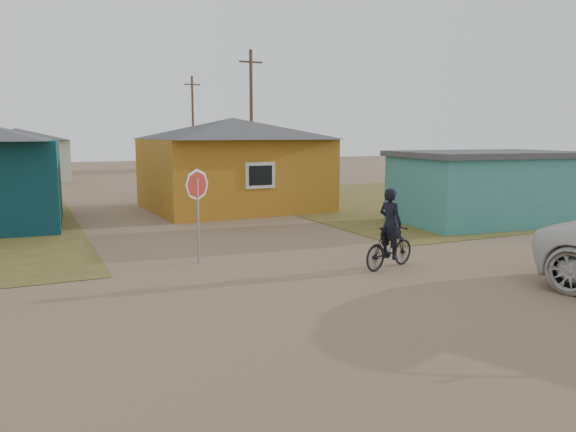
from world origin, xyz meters
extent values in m
plane|color=#82664B|center=(0.00, 0.00, 0.00)|extent=(120.00, 120.00, 0.00)
cube|color=brown|center=(14.00, 13.00, 0.01)|extent=(20.00, 18.00, 0.00)
cube|color=#AC6C1A|center=(2.50, 14.00, 1.50)|extent=(7.21, 6.24, 3.00)
pyramid|color=#38383A|center=(2.50, 14.00, 3.45)|extent=(7.72, 6.76, 0.90)
cube|color=silver|center=(2.50, 10.97, 1.65)|extent=(1.20, 0.06, 1.00)
cube|color=black|center=(2.50, 10.94, 1.65)|extent=(0.95, 0.04, 0.75)
cube|color=teal|center=(9.50, 6.50, 1.20)|extent=(6.39, 4.61, 2.40)
cube|color=#38383A|center=(9.50, 6.50, 2.50)|extent=(6.71, 4.93, 0.20)
cube|color=#A9B097|center=(-6.00, 34.00, 1.40)|extent=(6.49, 5.60, 2.80)
pyramid|color=#38383A|center=(-6.00, 34.00, 3.20)|extent=(7.04, 6.15, 0.80)
cube|color=tan|center=(10.00, 40.00, 1.40)|extent=(6.41, 5.50, 2.80)
pyramid|color=#38383A|center=(10.00, 40.00, 3.20)|extent=(6.95, 6.05, 0.80)
cylinder|color=brown|center=(6.50, 22.00, 4.00)|extent=(0.20, 0.20, 8.00)
cube|color=brown|center=(6.50, 22.00, 7.30)|extent=(1.40, 0.10, 0.10)
cylinder|color=brown|center=(7.50, 38.00, 4.00)|extent=(0.20, 0.20, 8.00)
cube|color=brown|center=(7.50, 38.00, 7.30)|extent=(1.40, 0.10, 0.10)
cylinder|color=gray|center=(-1.82, 4.55, 1.07)|extent=(0.06, 0.06, 2.13)
imported|color=black|center=(2.21, 2.09, 0.52)|extent=(1.79, 0.96, 1.04)
imported|color=black|center=(2.21, 2.09, 1.10)|extent=(0.57, 0.71, 1.71)
camera|label=1|loc=(-5.65, -8.88, 3.23)|focal=35.00mm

